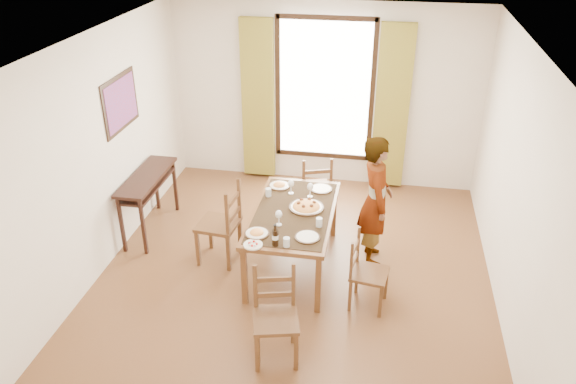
% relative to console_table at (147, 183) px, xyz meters
% --- Properties ---
extents(ground, '(5.00, 5.00, 0.00)m').
position_rel_console_table_xyz_m(ground, '(2.03, -0.60, -0.68)').
color(ground, '#56331B').
rests_on(ground, ground).
extents(room_shell, '(4.60, 5.10, 2.74)m').
position_rel_console_table_xyz_m(room_shell, '(2.03, -0.47, 0.86)').
color(room_shell, silver).
rests_on(room_shell, ground).
extents(console_table, '(0.38, 1.20, 0.80)m').
position_rel_console_table_xyz_m(console_table, '(0.00, 0.00, 0.00)').
color(console_table, black).
rests_on(console_table, ground).
extents(dining_table, '(0.91, 1.66, 0.76)m').
position_rel_console_table_xyz_m(dining_table, '(1.98, -0.49, 0.00)').
color(dining_table, brown).
rests_on(dining_table, ground).
extents(chair_west, '(0.50, 0.50, 1.03)m').
position_rel_console_table_xyz_m(chair_west, '(1.11, -0.50, -0.20)').
color(chair_west, brown).
rests_on(chair_west, ground).
extents(chair_north, '(0.54, 0.54, 0.96)m').
position_rel_console_table_xyz_m(chair_north, '(2.07, 0.66, -0.24)').
color(chair_north, brown).
rests_on(chair_north, ground).
extents(chair_south, '(0.51, 0.51, 0.95)m').
position_rel_console_table_xyz_m(chair_south, '(2.06, -1.95, -0.24)').
color(chair_south, brown).
rests_on(chair_south, ground).
extents(chair_east, '(0.43, 0.43, 0.86)m').
position_rel_console_table_xyz_m(chair_east, '(2.87, -1.04, -0.29)').
color(chair_east, brown).
rests_on(chair_east, ground).
extents(man, '(0.71, 0.57, 1.61)m').
position_rel_console_table_xyz_m(man, '(2.89, -0.16, 0.12)').
color(man, gray).
rests_on(man, ground).
extents(plate_sw, '(0.27, 0.27, 0.05)m').
position_rel_console_table_xyz_m(plate_sw, '(1.68, -1.04, 0.10)').
color(plate_sw, silver).
rests_on(plate_sw, dining_table).
extents(plate_se, '(0.27, 0.27, 0.05)m').
position_rel_console_table_xyz_m(plate_se, '(2.22, -1.01, 0.10)').
color(plate_se, silver).
rests_on(plate_se, dining_table).
extents(plate_nw, '(0.27, 0.27, 0.05)m').
position_rel_console_table_xyz_m(plate_nw, '(1.70, 0.09, 0.10)').
color(plate_nw, silver).
rests_on(plate_nw, dining_table).
extents(plate_ne, '(0.27, 0.27, 0.05)m').
position_rel_console_table_xyz_m(plate_ne, '(2.22, 0.10, 0.10)').
color(plate_ne, silver).
rests_on(plate_ne, dining_table).
extents(pasta_platter, '(0.40, 0.40, 0.10)m').
position_rel_console_table_xyz_m(pasta_platter, '(2.12, -0.40, 0.12)').
color(pasta_platter, '#D6491B').
rests_on(pasta_platter, dining_table).
extents(caprese_plate, '(0.20, 0.20, 0.04)m').
position_rel_console_table_xyz_m(caprese_plate, '(1.69, -1.25, 0.09)').
color(caprese_plate, silver).
rests_on(caprese_plate, dining_table).
extents(wine_glass_a, '(0.08, 0.08, 0.18)m').
position_rel_console_table_xyz_m(wine_glass_a, '(1.87, -0.81, 0.16)').
color(wine_glass_a, white).
rests_on(wine_glass_a, dining_table).
extents(wine_glass_b, '(0.08, 0.08, 0.18)m').
position_rel_console_table_xyz_m(wine_glass_b, '(2.12, -0.11, 0.16)').
color(wine_glass_b, white).
rests_on(wine_glass_b, dining_table).
extents(wine_glass_c, '(0.08, 0.08, 0.18)m').
position_rel_console_table_xyz_m(wine_glass_c, '(1.88, -0.07, 0.16)').
color(wine_glass_c, white).
rests_on(wine_glass_c, dining_table).
extents(tumbler_a, '(0.07, 0.07, 0.10)m').
position_rel_console_table_xyz_m(tumbler_a, '(2.31, -0.76, 0.12)').
color(tumbler_a, silver).
rests_on(tumbler_a, dining_table).
extents(tumbler_b, '(0.07, 0.07, 0.10)m').
position_rel_console_table_xyz_m(tumbler_b, '(1.62, -0.18, 0.12)').
color(tumbler_b, silver).
rests_on(tumbler_b, dining_table).
extents(tumbler_c, '(0.07, 0.07, 0.10)m').
position_rel_console_table_xyz_m(tumbler_c, '(2.03, -1.21, 0.12)').
color(tumbler_c, silver).
rests_on(tumbler_c, dining_table).
extents(wine_bottle, '(0.07, 0.07, 0.25)m').
position_rel_console_table_xyz_m(wine_bottle, '(1.91, -1.21, 0.20)').
color(wine_bottle, black).
rests_on(wine_bottle, dining_table).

